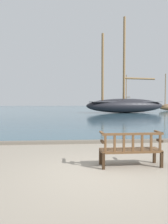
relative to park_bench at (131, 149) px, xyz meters
The scene contains 6 objects.
ground_plane 1.15m from the park_bench, 148.82° to the right, with size 160.00×160.00×0.00m, color gray.
harbor_water 43.47m from the park_bench, 91.18° to the left, with size 100.00×80.00×0.08m, color #385666.
quay_edge_kerb 3.45m from the park_bench, 105.12° to the left, with size 40.00×0.30×0.12m, color #675F54.
park_bench is the anchor object (origin of this frame).
sailboat_distant_harbor 26.76m from the park_bench, 74.75° to the left, with size 12.37×5.30×13.85m.
sailboat_centre_channel 39.32m from the park_bench, 74.37° to the left, with size 1.85×5.90×7.07m.
Camera 1 is at (-0.82, -5.05, 1.71)m, focal length 35.00 mm.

